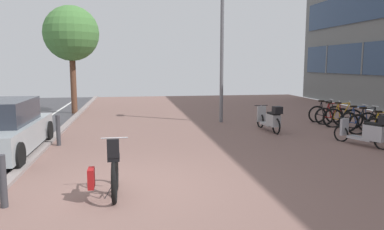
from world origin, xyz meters
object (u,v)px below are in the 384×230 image
scooter_mid (369,132)px  lamp_post (222,48)px  bicycle_rack_02 (368,124)px  bicycle_rack_05 (333,116)px  bicycle_rack_06 (326,114)px  parked_car_near (0,129)px  street_tree (71,34)px  bicycle_foreground (113,174)px  bicycle_rack_01 (383,128)px  bicycle_rack_04 (343,118)px  scooter_near (271,119)px  bollard_near (3,181)px  bollard_far (58,130)px  bicycle_rack_03 (358,121)px

scooter_mid → lamp_post: bearing=121.1°
bicycle_rack_02 → bicycle_rack_05: bicycle_rack_02 is taller
bicycle_rack_06 → parked_car_near: size_ratio=0.33×
street_tree → bicycle_foreground: bearing=-78.7°
bicycle_rack_02 → parked_car_near: bearing=-174.9°
bicycle_foreground → bicycle_rack_06: 10.80m
bicycle_rack_01 → bicycle_rack_04: bicycle_rack_04 is taller
scooter_near → bicycle_rack_05: bearing=18.0°
bicycle_rack_05 → bollard_near: bicycle_rack_05 is taller
bicycle_foreground → bicycle_rack_01: 9.06m
lamp_post → scooter_near: bearing=-63.0°
bicycle_foreground → bollard_far: size_ratio=1.63×
bicycle_rack_01 → bicycle_rack_02: 0.66m
bicycle_rack_06 → scooter_near: 3.35m
bicycle_foreground → parked_car_near: parked_car_near is taller
bicycle_rack_04 → bollard_far: (-9.74, -1.42, 0.08)m
street_tree → bicycle_rack_05: bearing=-26.7°
lamp_post → bicycle_foreground: bearing=-116.3°
bicycle_rack_04 → lamp_post: lamp_post is taller
scooter_near → bollard_near: scooter_near is taller
bicycle_rack_06 → bollard_far: bicycle_rack_06 is taller
bicycle_rack_02 → parked_car_near: size_ratio=0.34×
bollard_far → bicycle_rack_03: bearing=4.4°
bicycle_rack_05 → lamp_post: lamp_post is taller
parked_car_near → lamp_post: bearing=32.2°
bicycle_rack_05 → bicycle_rack_06: 0.66m
bicycle_rack_05 → bollard_near: 11.88m
bicycle_rack_02 → bicycle_rack_01: bearing=-83.7°
bicycle_rack_03 → bicycle_rack_06: bearing=93.7°
bicycle_rack_02 → bollard_near: bearing=-153.9°
bicycle_rack_03 → parked_car_near: size_ratio=0.33×
bollard_near → parked_car_near: bearing=108.1°
bicycle_rack_01 → street_tree: bearing=143.3°
bicycle_foreground → bollard_near: (-1.75, -0.27, 0.04)m
bicycle_rack_02 → bollard_far: 9.85m
bicycle_rack_04 → street_tree: bearing=150.5°
bicycle_foreground → lamp_post: 9.20m
bollard_near → bicycle_rack_03: bearing=28.9°
street_tree → bicycle_rack_03: bearing=-31.8°
lamp_post → bicycle_rack_06: bearing=-10.1°
scooter_mid → parked_car_near: (-9.99, 0.71, 0.23)m
bicycle_rack_03 → bollard_far: bearing=-175.6°
street_tree → bollard_near: street_tree is taller
scooter_near → bollard_far: scooter_near is taller
scooter_mid → bollard_far: bearing=169.7°
bicycle_rack_03 → scooter_mid: scooter_mid is taller
bicycle_rack_02 → street_tree: 13.11m
bicycle_rack_04 → bicycle_rack_06: (0.05, 1.32, -0.02)m
bicycle_rack_02 → lamp_post: size_ratio=0.27×
bicycle_rack_03 → lamp_post: lamp_post is taller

